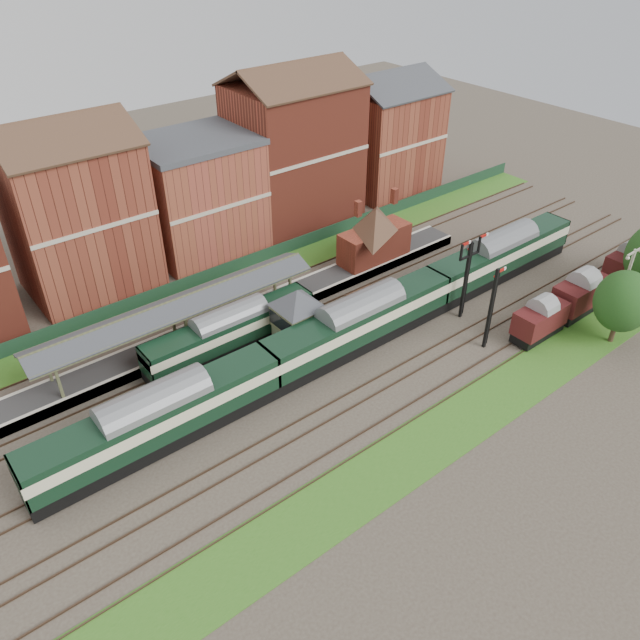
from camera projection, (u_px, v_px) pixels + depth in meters
ground at (348, 352)px, 55.02m from camera, size 160.00×160.00×0.00m
grass_back at (248, 279)px, 65.28m from camera, size 90.00×4.50×0.06m
grass_front at (451, 427)px, 47.29m from camera, size 90.00×5.00×0.06m
fence at (237, 265)px, 66.15m from camera, size 90.00×0.12×1.50m
platform at (240, 318)px, 58.43m from camera, size 55.00×3.40×1.00m
signal_box at (298, 318)px, 53.75m from camera, size 5.40×5.40×6.00m
brick_hut at (366, 305)px, 58.98m from camera, size 3.20×2.64×2.94m
station_building at (375, 234)px, 65.17m from camera, size 8.10×8.10×5.90m
canopy at (176, 304)px, 53.03m from camera, size 26.00×3.89×4.08m
semaphore_bracket at (467, 275)px, 56.93m from camera, size 3.60×0.25×8.18m
semaphore_siding at (491, 308)px, 53.28m from camera, size 1.23×0.25×8.00m
yard_lamp at (626, 278)px, 57.64m from camera, size 2.60×0.22×7.00m
town_backdrop at (197, 190)px, 66.99m from camera, size 69.00×10.00×16.00m
dmu_train at (360, 322)px, 54.23m from camera, size 58.02×3.05×4.46m
platform_railcar at (231, 330)px, 53.93m from camera, size 16.15×2.55×3.72m
goods_van_a at (540, 320)px, 55.80m from camera, size 5.43×2.35×3.29m
goods_van_b at (580, 294)px, 58.91m from camera, size 6.02×2.61×3.65m
goods_van_c at (630, 265)px, 63.48m from camera, size 6.19×2.68×3.76m
tree_far at (623, 301)px, 53.85m from camera, size 4.87×4.87×7.11m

